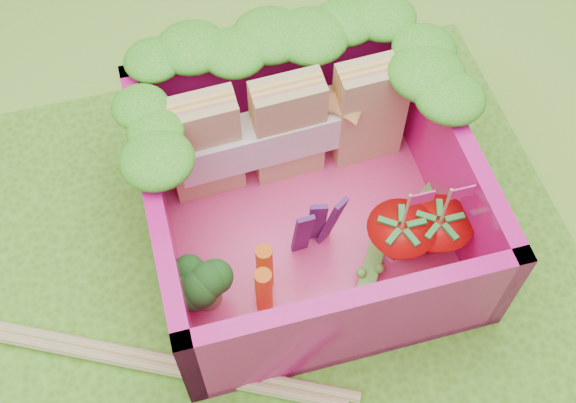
% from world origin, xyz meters
% --- Properties ---
extents(ground, '(14.00, 14.00, 0.00)m').
position_xyz_m(ground, '(0.00, 0.00, 0.00)').
color(ground, '#8BCF3A').
rests_on(ground, ground).
extents(placemat, '(2.60, 2.60, 0.03)m').
position_xyz_m(placemat, '(0.00, 0.00, 0.01)').
color(placemat, '#549120').
rests_on(placemat, ground).
extents(bento_floor, '(1.30, 1.30, 0.05)m').
position_xyz_m(bento_floor, '(0.17, 0.28, 0.06)').
color(bento_floor, '#EA3B7D').
rests_on(bento_floor, placemat).
extents(bento_box, '(1.30, 1.30, 0.55)m').
position_xyz_m(bento_box, '(0.17, 0.28, 0.31)').
color(bento_box, '#DA1280').
rests_on(bento_box, placemat).
extents(lettuce_ruffle, '(1.43, 0.77, 0.11)m').
position_xyz_m(lettuce_ruffle, '(0.17, 0.73, 0.64)').
color(lettuce_ruffle, '#1E8D19').
rests_on(lettuce_ruffle, bento_box).
extents(sandwich_stack, '(1.06, 0.22, 0.55)m').
position_xyz_m(sandwich_stack, '(0.18, 0.60, 0.35)').
color(sandwich_stack, tan).
rests_on(sandwich_stack, bento_floor).
extents(broccoli, '(0.32, 0.32, 0.26)m').
position_xyz_m(broccoli, '(-0.33, 0.03, 0.26)').
color(broccoli, '#6B994A').
rests_on(broccoli, bento_floor).
extents(carrot_sticks, '(0.10, 0.17, 0.29)m').
position_xyz_m(carrot_sticks, '(-0.09, -0.02, 0.22)').
color(carrot_sticks, orange).
rests_on(carrot_sticks, bento_floor).
extents(purple_wedges, '(0.20, 0.07, 0.38)m').
position_xyz_m(purple_wedges, '(0.17, 0.14, 0.27)').
color(purple_wedges, '#4C1A5B').
rests_on(purple_wedges, bento_floor).
extents(strawberry_left, '(0.28, 0.28, 0.52)m').
position_xyz_m(strawberry_left, '(0.48, -0.01, 0.23)').
color(strawberry_left, red).
rests_on(strawberry_left, bento_floor).
extents(strawberry_right, '(0.27, 0.27, 0.51)m').
position_xyz_m(strawberry_right, '(0.64, -0.02, 0.22)').
color(strawberry_right, red).
rests_on(strawberry_right, bento_floor).
extents(snap_peas, '(0.59, 0.53, 0.05)m').
position_xyz_m(snap_peas, '(0.56, 0.06, 0.11)').
color(snap_peas, '#5ABD3B').
rests_on(snap_peas, bento_floor).
extents(chopsticks, '(2.14, 1.09, 0.05)m').
position_xyz_m(chopsticks, '(-0.90, -0.02, 0.05)').
color(chopsticks, tan).
rests_on(chopsticks, placemat).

